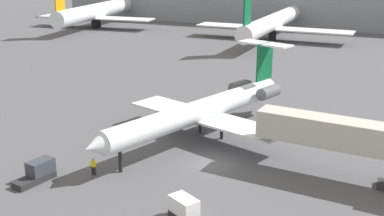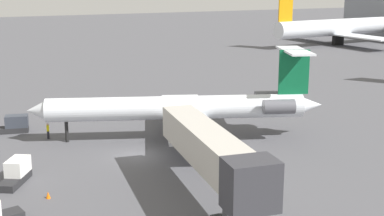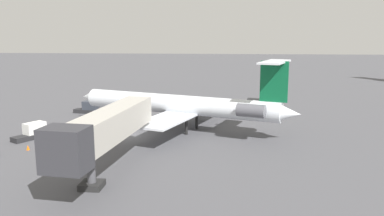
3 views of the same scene
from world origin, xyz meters
name	(u,v)px [view 1 (image 1 of 3)]	position (x,y,z in m)	size (l,w,h in m)	color
ground_plane	(209,164)	(0.00, 0.00, -0.05)	(400.00, 400.00, 0.10)	#4C4C51
regional_jet	(206,108)	(-3.01, 6.68, 3.48)	(20.07, 29.78, 9.30)	silver
jet_bridge	(362,138)	(13.96, 1.49, 4.26)	(17.27, 4.73, 5.94)	#B7B2A8
ground_crew_marshaller	(93,166)	(-9.04, -6.64, 0.86)	(0.43, 0.31, 1.69)	black
baggage_tug_lead	(38,172)	(-12.99, -9.69, 0.84)	(2.17, 4.20, 1.90)	#262628
baggage_tug_spare	(187,212)	(2.41, -11.08, 0.84)	(4.17, 3.18, 1.90)	#262628
terminal_building	(345,3)	(0.00, 103.71, 6.30)	(166.26, 21.06, 12.57)	gray
parked_airliner_west_end	(95,12)	(-61.59, 73.82, 4.37)	(32.80, 38.77, 13.54)	silver
parked_airliner_west_mid	(273,23)	(-12.39, 73.24, 4.16)	(36.86, 43.82, 13.14)	white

